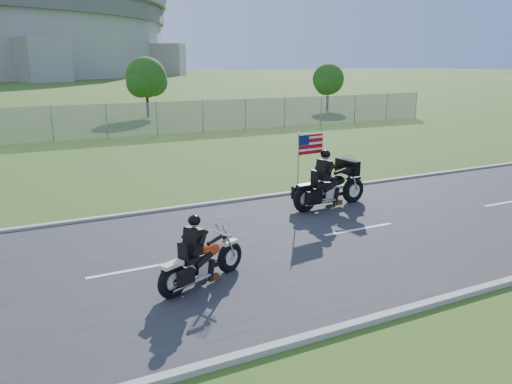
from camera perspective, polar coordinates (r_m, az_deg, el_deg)
name	(u,v)px	position (r m, az deg, el deg)	size (l,w,h in m)	color
ground	(222,256)	(11.91, -3.91, -7.27)	(420.00, 420.00, 0.00)	#2D4716
road	(222,255)	(11.90, -3.91, -7.18)	(120.00, 8.00, 0.04)	#28282B
curb_north	(171,209)	(15.51, -9.66, -1.95)	(120.00, 0.18, 0.12)	#9E9B93
curb_south	(316,336)	(8.66, 6.84, -16.02)	(120.00, 0.18, 0.12)	#9E9B93
tree_fence_near	(147,79)	(41.56, -12.39, 12.46)	(3.52, 3.28, 4.75)	#382316
tree_fence_far	(328,81)	(46.40, 8.27, 12.45)	(3.08, 2.87, 4.20)	#382316
motorcycle_lead	(201,263)	(10.28, -6.28, -8.05)	(2.18, 1.16, 1.55)	black
motorcycle_follow	(330,188)	(15.63, 8.42, 0.45)	(2.78, 0.95, 2.32)	black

